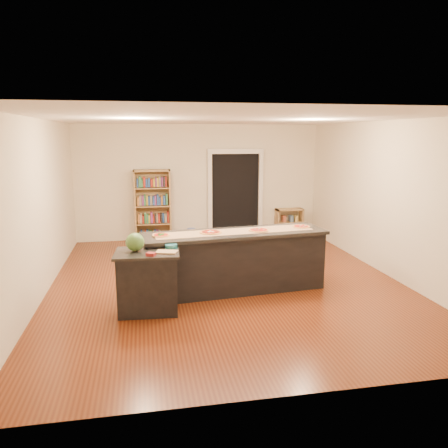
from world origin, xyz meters
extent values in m
cube|color=beige|center=(0.00, 0.00, 1.40)|extent=(6.00, 7.00, 2.80)
cube|color=#602910|center=(0.00, 0.00, 0.00)|extent=(6.00, 7.00, 0.01)
cube|color=white|center=(0.00, 0.00, 2.80)|extent=(6.00, 7.00, 0.01)
cube|color=black|center=(0.90, 3.48, 1.05)|extent=(1.20, 0.02, 2.10)
cube|color=silver|center=(0.25, 3.44, 1.05)|extent=(0.10, 0.08, 2.10)
cube|color=silver|center=(1.55, 3.44, 1.05)|extent=(0.10, 0.08, 2.10)
cube|color=silver|center=(0.90, 3.44, 2.15)|extent=(1.40, 0.08, 0.12)
cube|color=black|center=(0.07, -0.42, 0.47)|extent=(2.92, 0.73, 0.94)
cube|color=black|center=(0.07, -0.42, 0.97)|extent=(3.01, 0.81, 0.05)
cube|color=black|center=(-1.36, -1.08, 0.43)|extent=(0.83, 0.59, 0.86)
cube|color=black|center=(-1.36, -1.08, 0.88)|extent=(0.91, 0.67, 0.04)
cube|color=#AA8652|center=(-1.17, 3.30, 0.87)|extent=(0.87, 0.31, 1.74)
cube|color=#AA8652|center=(2.28, 3.30, 0.35)|extent=(0.70, 0.30, 0.70)
cylinder|color=#5568BE|center=(-0.26, 3.16, 0.15)|extent=(0.21, 0.21, 0.31)
cube|color=#A57F55|center=(0.06, -0.40, 0.99)|extent=(2.64, 0.73, 0.00)
sphere|color=#144214|center=(-1.52, -1.02, 1.04)|extent=(0.27, 0.27, 0.27)
cube|color=tan|center=(-1.09, -1.18, 0.91)|extent=(0.34, 0.27, 0.02)
cube|color=maroon|center=(-1.31, -1.31, 0.93)|extent=(0.15, 0.13, 0.04)
cylinder|color=#195966|center=(-1.01, -0.99, 0.94)|extent=(0.18, 0.18, 0.07)
cylinder|color=tan|center=(-1.13, -0.50, 1.00)|extent=(0.29, 0.29, 0.02)
cylinder|color=#A5190C|center=(-1.13, -0.50, 1.01)|extent=(0.24, 0.24, 0.00)
cylinder|color=tan|center=(-0.34, -0.43, 1.00)|extent=(0.34, 0.34, 0.02)
cylinder|color=#A5190C|center=(-0.34, -0.43, 1.01)|extent=(0.28, 0.28, 0.00)
cylinder|color=tan|center=(0.47, -0.42, 1.00)|extent=(0.32, 0.32, 0.02)
cylinder|color=#A5190C|center=(0.47, -0.42, 1.01)|extent=(0.27, 0.27, 0.00)
cylinder|color=tan|center=(1.26, -0.27, 1.00)|extent=(0.30, 0.30, 0.02)
cylinder|color=#A5190C|center=(1.26, -0.27, 1.01)|extent=(0.25, 0.25, 0.00)
camera|label=1|loc=(-1.39, -7.21, 2.53)|focal=35.00mm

